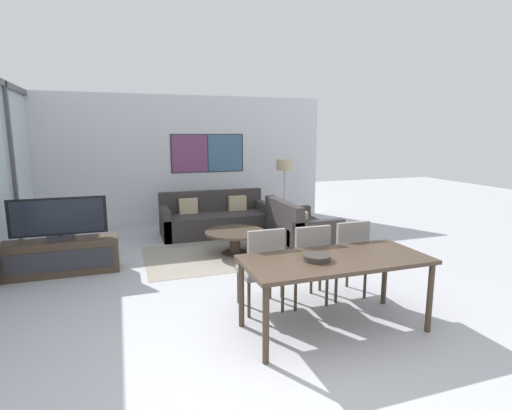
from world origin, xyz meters
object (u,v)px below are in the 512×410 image
Objects in this scene: sofa_main at (215,220)px; floor_lamp at (285,170)px; sofa_side at (298,231)px; dining_chair_centre at (308,261)px; coffee_table at (235,237)px; fruit_bowl at (317,257)px; dining_chair_right at (347,255)px; television at (59,219)px; dining_chair_left at (263,265)px; tv_console at (62,257)px; dining_table at (335,265)px.

floor_lamp reaches higher than sofa_main.
floor_lamp reaches higher than sofa_side.
dining_chair_centre is (0.25, -3.68, 0.26)m from sofa_main.
sofa_side is 1.41× the size of coffee_table.
coffee_table is at bearing 90.61° from fruit_bowl.
dining_chair_right is at bearing -69.70° from coffee_table.
television is 4.41m from floor_lamp.
floor_lamp is (1.79, 3.61, 0.70)m from dining_chair_left.
tv_console is at bearing 138.30° from dining_chair_left.
dining_table reaches higher than tv_console.
dining_chair_left is 4.09m from floor_lamp.
dining_chair_right reaches higher than coffee_table.
dining_table is (2.86, -2.70, -0.12)m from television.
sofa_side reaches higher than tv_console.
dining_chair_centre is at bearing 157.61° from sofa_side.
dining_chair_centre is (0.25, -2.20, 0.24)m from coffee_table.
television is 4.63× the size of fruit_bowl.
tv_console is 0.72× the size of sofa_main.
dining_chair_left reaches higher than fruit_bowl.
coffee_table is 0.53× the size of dining_table.
television is at bearing 90.00° from tv_console.
floor_lamp reaches higher than dining_chair_left.
sofa_side is 1.43× the size of dining_chair_right.
fruit_bowl reaches higher than dining_table.
television is 3.93m from dining_table.
sofa_main is 4.35m from fruit_bowl.
sofa_side reaches higher than coffee_table.
dining_chair_right reaches higher than dining_table.
sofa_main is at bearing 39.83° from sofa_side.
dining_chair_left is (-0.30, -3.66, 0.26)m from sofa_main.
dining_table is 1.93× the size of dining_chair_left.
dining_chair_left reaches higher than tv_console.
sofa_side is 1.43× the size of dining_chair_centre.
dining_chair_centre is at bearing 71.00° from fruit_bowl.
fruit_bowl is (2.64, -2.71, 0.55)m from tv_console.
coffee_table is 2.86m from dining_table.
television is 0.91× the size of sofa_side.
floor_lamp is at bearing 71.09° from fruit_bowl.
dining_table is 6.85× the size of fruit_bowl.
sofa_main is 2.18× the size of dining_chair_right.
floor_lamp reaches higher than fruit_bowl.
television is at bearing 136.61° from dining_table.
dining_table is 1.29× the size of floor_lamp.
television is at bearing 134.18° from fruit_bowl.
dining_chair_right is at bearing -30.83° from tv_console.
television reaches higher than fruit_bowl.
tv_console is at bearing 136.62° from dining_table.
sofa_side is 2.27m from dining_chair_right.
coffee_table is 2.21m from dining_chair_left.
sofa_main is at bearing 90.00° from coffee_table.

